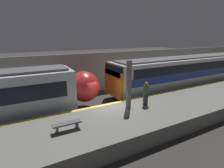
{
  "coord_description": "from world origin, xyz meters",
  "views": [
    {
      "loc": [
        -5.5,
        -10.8,
        5.89
      ],
      "look_at": [
        0.76,
        0.91,
        2.19
      ],
      "focal_mm": 28.0,
      "sensor_mm": 36.0,
      "label": 1
    }
  ],
  "objects_px": {
    "support_pillar_near": "(129,85)",
    "person_waiting": "(146,93)",
    "platform_bench": "(67,125)",
    "train_boxy": "(187,72)"
  },
  "relations": [
    {
      "from": "support_pillar_near",
      "to": "platform_bench",
      "type": "relative_size",
      "value": 2.22
    },
    {
      "from": "support_pillar_near",
      "to": "person_waiting",
      "type": "bearing_deg",
      "value": -5.74
    },
    {
      "from": "train_boxy",
      "to": "platform_bench",
      "type": "bearing_deg",
      "value": -162.56
    },
    {
      "from": "platform_bench",
      "to": "train_boxy",
      "type": "bearing_deg",
      "value": 17.44
    },
    {
      "from": "train_boxy",
      "to": "person_waiting",
      "type": "relative_size",
      "value": 11.21
    },
    {
      "from": "person_waiting",
      "to": "train_boxy",
      "type": "bearing_deg",
      "value": 22.95
    },
    {
      "from": "support_pillar_near",
      "to": "train_boxy",
      "type": "distance_m",
      "value": 10.91
    },
    {
      "from": "train_boxy",
      "to": "platform_bench",
      "type": "relative_size",
      "value": 12.88
    },
    {
      "from": "support_pillar_near",
      "to": "person_waiting",
      "type": "relative_size",
      "value": 1.93
    },
    {
      "from": "person_waiting",
      "to": "platform_bench",
      "type": "bearing_deg",
      "value": -171.46
    }
  ]
}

